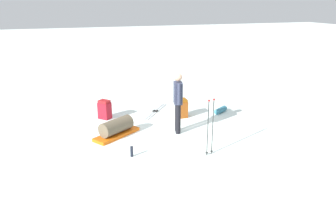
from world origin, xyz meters
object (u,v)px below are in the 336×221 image
(ski_pair_near, at_px, (155,111))
(sleeping_mat_rolled, at_px, (221,110))
(ski_poles_planted_near, at_px, (210,124))
(thermos_bottle, at_px, (132,151))
(backpack_large_dark, at_px, (183,108))
(backpack_bright, at_px, (105,110))
(skier_standing, at_px, (178,100))
(gear_sled, at_px, (116,128))

(ski_pair_near, relative_size, sleeping_mat_rolled, 2.70)
(ski_poles_planted_near, height_order, sleeping_mat_rolled, ski_poles_planted_near)
(ski_pair_near, height_order, thermos_bottle, thermos_bottle)
(ski_poles_planted_near, height_order, thermos_bottle, ski_poles_planted_near)
(backpack_large_dark, height_order, backpack_bright, backpack_bright)
(skier_standing, bearing_deg, gear_sled, -9.66)
(backpack_large_dark, bearing_deg, ski_poles_planted_near, 82.06)
(gear_sled, xyz_separation_m, sleeping_mat_rolled, (-3.65, -0.83, -0.13))
(backpack_bright, height_order, thermos_bottle, backpack_bright)
(ski_pair_near, distance_m, sleeping_mat_rolled, 2.19)
(skier_standing, bearing_deg, thermos_bottle, 34.44)
(ski_pair_near, bearing_deg, backpack_bright, 3.20)
(skier_standing, height_order, thermos_bottle, skier_standing)
(backpack_bright, height_order, ski_poles_planted_near, ski_poles_planted_near)
(sleeping_mat_rolled, height_order, thermos_bottle, thermos_bottle)
(backpack_large_dark, distance_m, ski_poles_planted_near, 2.81)
(ski_poles_planted_near, distance_m, thermos_bottle, 1.98)
(backpack_bright, relative_size, thermos_bottle, 2.30)
(backpack_large_dark, xyz_separation_m, thermos_bottle, (2.19, 2.25, -0.16))
(ski_pair_near, xyz_separation_m, thermos_bottle, (1.50, 2.99, 0.12))
(backpack_bright, xyz_separation_m, sleeping_mat_rolled, (-3.73, 0.69, -0.20))
(backpack_bright, xyz_separation_m, ski_poles_planted_near, (-2.00, 3.40, 0.48))
(skier_standing, relative_size, backpack_large_dark, 2.85)
(sleeping_mat_rolled, bearing_deg, ski_pair_near, -21.08)
(sleeping_mat_rolled, bearing_deg, backpack_bright, -10.52)
(skier_standing, relative_size, sleeping_mat_rolled, 3.09)
(thermos_bottle, bearing_deg, skier_standing, -145.56)
(backpack_large_dark, height_order, thermos_bottle, backpack_large_dark)
(skier_standing, xyz_separation_m, backpack_bright, (1.78, -1.81, -0.66))
(skier_standing, distance_m, thermos_bottle, 2.09)
(ski_poles_planted_near, distance_m, sleeping_mat_rolled, 3.28)
(skier_standing, xyz_separation_m, gear_sled, (1.69, -0.29, -0.73))
(backpack_large_dark, distance_m, sleeping_mat_rolled, 1.37)
(backpack_bright, bearing_deg, ski_pair_near, -176.80)
(backpack_bright, bearing_deg, backpack_large_dark, 164.68)
(backpack_bright, relative_size, sleeping_mat_rolled, 1.09)
(skier_standing, height_order, ski_poles_planted_near, skier_standing)
(backpack_large_dark, bearing_deg, gear_sled, 20.85)
(backpack_large_dark, relative_size, gear_sled, 0.43)
(ski_poles_planted_near, xyz_separation_m, sleeping_mat_rolled, (-1.73, -2.70, -0.68))
(gear_sled, bearing_deg, backpack_large_dark, -159.15)
(gear_sled, bearing_deg, ski_poles_planted_near, 135.63)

